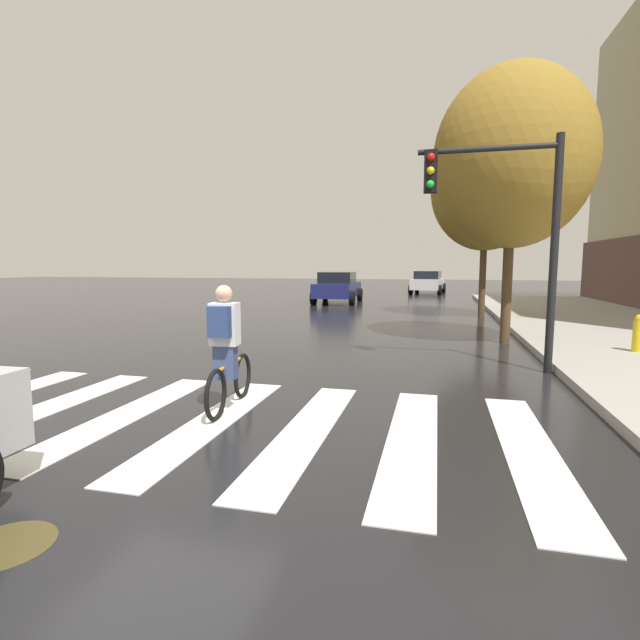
{
  "coord_description": "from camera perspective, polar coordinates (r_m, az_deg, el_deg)",
  "views": [
    {
      "loc": [
        3.4,
        -5.24,
        1.95
      ],
      "look_at": [
        1.39,
        2.89,
        0.98
      ],
      "focal_mm": 26.67,
      "sensor_mm": 36.0,
      "label": 1
    }
  ],
  "objects": [
    {
      "name": "traffic_light_near",
      "position": [
        9.3,
        21.41,
        11.8
      ],
      "size": [
        2.47,
        0.28,
        4.2
      ],
      "color": "black",
      "rests_on": "ground"
    },
    {
      "name": "cyclist",
      "position": [
        6.42,
        -11.2,
        -3.43
      ],
      "size": [
        0.38,
        1.71,
        1.69
      ],
      "color": "black",
      "rests_on": "ground"
    },
    {
      "name": "fire_hydrant",
      "position": [
        11.88,
        33.91,
        -1.36
      ],
      "size": [
        0.33,
        0.22,
        0.78
      ],
      "color": "gold",
      "rests_on": "sidewalk"
    },
    {
      "name": "street_tree_mid",
      "position": [
        18.88,
        19.3,
        14.7
      ],
      "size": [
        3.93,
        3.93,
        6.99
      ],
      "color": "#4C3823",
      "rests_on": "ground"
    },
    {
      "name": "manhole_cover",
      "position": [
        4.28,
        -33.47,
        -21.59
      ],
      "size": [
        0.64,
        0.64,
        0.01
      ],
      "primitive_type": "cylinder",
      "color": "#473D1E",
      "rests_on": "ground"
    },
    {
      "name": "sedan_mid",
      "position": [
        24.58,
        2.14,
        3.99
      ],
      "size": [
        2.28,
        4.65,
        1.59
      ],
      "color": "navy",
      "rests_on": "ground"
    },
    {
      "name": "ground_plane",
      "position": [
        6.54,
        -18.56,
        -11.08
      ],
      "size": [
        120.0,
        120.0,
        0.0
      ],
      "primitive_type": "plane",
      "color": "black"
    },
    {
      "name": "sedan_far",
      "position": [
        33.22,
        12.81,
        4.47
      ],
      "size": [
        2.44,
        4.61,
        1.54
      ],
      "color": "silver",
      "rests_on": "ground"
    },
    {
      "name": "crosswalk_stripes",
      "position": [
        6.48,
        -17.76,
        -11.15
      ],
      "size": [
        9.12,
        3.79,
        0.01
      ],
      "color": "silver",
      "rests_on": "ground"
    },
    {
      "name": "street_tree_near",
      "position": [
        12.85,
        22.12,
        17.53
      ],
      "size": [
        3.73,
        3.73,
        6.64
      ],
      "color": "#4C3823",
      "rests_on": "ground"
    }
  ]
}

